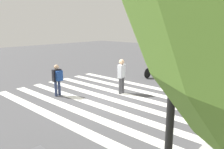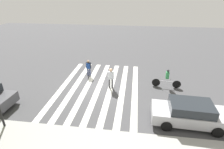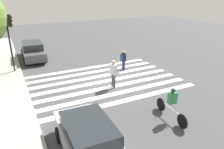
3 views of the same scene
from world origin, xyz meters
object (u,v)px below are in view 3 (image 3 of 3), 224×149
at_px(pedestrian_adult_yellow_jacket, 114,72).
at_px(car_parked_silver_sedan, 33,50).
at_px(car_parked_far_curb, 89,140).
at_px(traffic_light, 10,31).
at_px(pedestrian_adult_tall_backpack, 123,59).
at_px(cyclist_near_curb, 172,103).

distance_m(pedestrian_adult_yellow_jacket, car_parked_silver_sedan, 9.49).
bearing_deg(car_parked_silver_sedan, car_parked_far_curb, -177.52).
distance_m(traffic_light, car_parked_far_curb, 11.32).
xyz_separation_m(traffic_light, car_parked_silver_sedan, (3.09, -1.70, -2.37)).
height_order(traffic_light, car_parked_far_curb, traffic_light).
relative_size(pedestrian_adult_yellow_jacket, car_parked_silver_sedan, 0.37).
height_order(pedestrian_adult_tall_backpack, cyclist_near_curb, cyclist_near_curb).
distance_m(car_parked_far_curb, car_parked_silver_sedan, 14.02).
distance_m(pedestrian_adult_tall_backpack, cyclist_near_curb, 7.17).
bearing_deg(traffic_light, car_parked_far_curb, -171.07).
xyz_separation_m(cyclist_near_curb, car_parked_silver_sedan, (13.34, 4.51, -0.09)).
relative_size(pedestrian_adult_tall_backpack, car_parked_silver_sedan, 0.33).
xyz_separation_m(pedestrian_adult_yellow_jacket, pedestrian_adult_tall_backpack, (2.44, -2.09, -0.08)).
xyz_separation_m(traffic_light, pedestrian_adult_yellow_jacket, (-5.63, -5.43, -2.13)).
distance_m(cyclist_near_curb, car_parked_far_curb, 4.54).
distance_m(pedestrian_adult_tall_backpack, car_parked_silver_sedan, 8.56).
relative_size(pedestrian_adult_tall_backpack, cyclist_near_curb, 0.67).
xyz_separation_m(pedestrian_adult_yellow_jacket, car_parked_far_curb, (-5.30, 3.71, -0.24)).
height_order(pedestrian_adult_tall_backpack, car_parked_far_curb, pedestrian_adult_tall_backpack).
bearing_deg(car_parked_far_curb, pedestrian_adult_tall_backpack, -34.45).
height_order(pedestrian_adult_yellow_jacket, pedestrian_adult_tall_backpack, pedestrian_adult_yellow_jacket).
bearing_deg(car_parked_silver_sedan, pedestrian_adult_yellow_jacket, -154.45).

